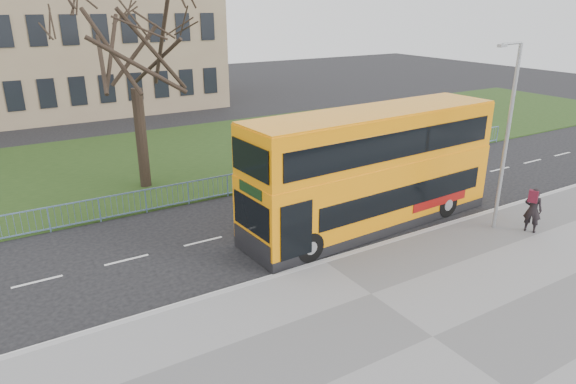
# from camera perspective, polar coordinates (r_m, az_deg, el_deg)

# --- Properties ---
(ground) EXTENTS (120.00, 120.00, 0.00)m
(ground) POSITION_cam_1_polar(r_m,az_deg,el_deg) (19.83, 1.48, -6.22)
(ground) COLOR black
(ground) RESTS_ON ground
(pavement) EXTENTS (80.00, 10.50, 0.12)m
(pavement) POSITION_cam_1_polar(r_m,az_deg,el_deg) (15.39, 15.75, -15.38)
(pavement) COLOR slate
(pavement) RESTS_ON ground
(kerb) EXTENTS (80.00, 0.20, 0.14)m
(kerb) POSITION_cam_1_polar(r_m,az_deg,el_deg) (18.66, 4.09, -7.82)
(kerb) COLOR #9C9C9F
(kerb) RESTS_ON ground
(grass_verge) EXTENTS (80.00, 15.40, 0.08)m
(grass_verge) POSITION_cam_1_polar(r_m,az_deg,el_deg) (31.98, -12.57, 3.77)
(grass_verge) COLOR #203915
(grass_verge) RESTS_ON ground
(guard_railing) EXTENTS (40.00, 0.12, 1.10)m
(guard_railing) POSITION_cam_1_polar(r_m,az_deg,el_deg) (24.98, -6.74, 0.72)
(guard_railing) COLOR #6C8FC0
(guard_railing) RESTS_ON ground
(bare_tree) EXTENTS (8.23, 8.23, 11.75)m
(bare_tree) POSITION_cam_1_polar(r_m,az_deg,el_deg) (25.93, -16.71, 13.04)
(bare_tree) COLOR black
(bare_tree) RESTS_ON grass_verge
(civic_building) EXTENTS (30.00, 15.00, 14.00)m
(civic_building) POSITION_cam_1_polar(r_m,az_deg,el_deg) (50.14, -27.16, 16.02)
(civic_building) COLOR #896F57
(civic_building) RESTS_ON ground
(yellow_bus) EXTENTS (11.63, 3.30, 4.82)m
(yellow_bus) POSITION_cam_1_polar(r_m,az_deg,el_deg) (21.24, 9.41, 2.86)
(yellow_bus) COLOR orange
(yellow_bus) RESTS_ON ground
(pedestrian) EXTENTS (0.69, 0.80, 1.86)m
(pedestrian) POSITION_cam_1_polar(r_m,az_deg,el_deg) (22.79, 25.55, -1.81)
(pedestrian) COLOR black
(pedestrian) RESTS_ON pavement
(street_lamp) EXTENTS (1.57, 0.35, 7.41)m
(street_lamp) POSITION_cam_1_polar(r_m,az_deg,el_deg) (21.65, 23.12, 6.21)
(street_lamp) COLOR #9B9FA4
(street_lamp) RESTS_ON pavement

